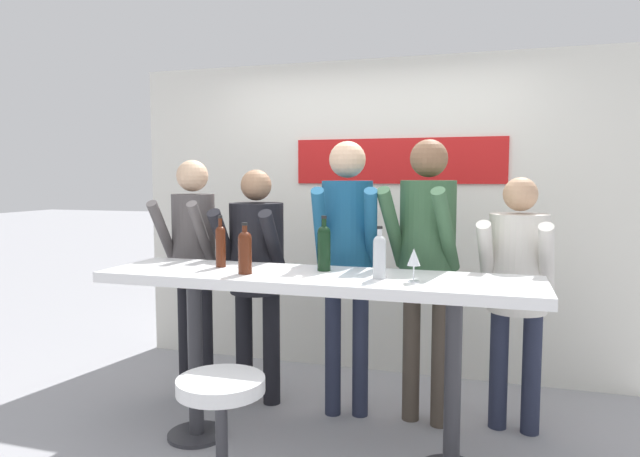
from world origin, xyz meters
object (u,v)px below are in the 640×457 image
Objects in this scene: wine_bottle_0 at (324,246)px; wine_bottle_1 at (380,254)px; person_center_right at (518,277)px; wine_bottle_2 at (221,244)px; person_center at (427,248)px; wine_glass_0 at (414,258)px; person_far_left at (193,249)px; person_center_left at (347,245)px; bar_stool at (221,421)px; tasting_table at (315,301)px; wine_bottle_3 at (245,250)px; person_left at (256,261)px.

wine_bottle_1 is (0.36, -0.16, -0.02)m from wine_bottle_0.
wine_bottle_0 is at bearing 156.18° from wine_bottle_1.
person_center_right is 1.84m from wine_bottle_2.
person_center is 10.41× the size of wine_glass_0.
person_center_left is (1.14, 0.00, 0.07)m from person_far_left.
person_center reaches higher than wine_bottle_1.
wine_bottle_2 reaches higher than bar_stool.
wine_bottle_3 is (-0.38, -0.11, 0.29)m from tasting_table.
wine_bottle_0 reaches higher than wine_bottle_3.
person_center_right reaches higher than wine_bottle_3.
person_left is 1.19m from person_center.
bar_stool is at bearing -63.72° from wine_bottle_2.
wine_glass_0 is at bearing -20.63° from wine_bottle_0.
bar_stool is 1.66m from person_center.
person_far_left reaches higher than wine_bottle_1.
wine_bottle_3 is 0.95m from wine_glass_0.
wine_bottle_2 is 1.20m from wine_glass_0.
person_far_left is at bearing 158.34° from wine_glass_0.
person_far_left is at bearing 157.43° from wine_bottle_1.
person_far_left is 5.35× the size of wine_bottle_0.
person_center is 1.30m from wine_bottle_2.
wine_glass_0 is at bearing 1.50° from wine_bottle_3.
person_center reaches higher than bar_stool.
tasting_table is 1.44× the size of person_far_left.
person_center is (0.52, 0.03, -0.00)m from person_center_left.
person_center_left is (0.04, 0.58, 0.25)m from tasting_table.
wine_bottle_2 is (-0.62, 0.07, 0.29)m from tasting_table.
person_center_left reaches higher than wine_bottle_2.
person_left reaches higher than wine_bottle_1.
tasting_table is at bearing -141.35° from person_center_right.
person_left is at bearing 90.10° from wine_bottle_2.
person_far_left is 1.00m from wine_bottle_3.
person_left is 0.68m from person_center_left.
person_center_right is 9.07× the size of wine_glass_0.
tasting_table is at bearing -97.62° from wine_bottle_0.
wine_bottle_1 is at bearing -128.59° from person_center_right.
tasting_table is at bearing 66.80° from bar_stool.
person_left reaches higher than bar_stool.
person_center_right is at bearing -6.54° from person_center_left.
wine_bottle_2 is 1.78× the size of wine_glass_0.
tasting_table is at bearing 171.44° from wine_glass_0.
tasting_table is at bearing 174.39° from wine_bottle_1.
tasting_table is 14.06× the size of wine_glass_0.
person_left is 0.83m from wine_bottle_0.
person_center_right is at bearing 43.43° from wine_bottle_1.
person_center_left is at bearing -167.80° from person_center_right.
wine_bottle_1 is (0.65, 0.60, 0.76)m from bar_stool.
bar_stool is at bearing -78.58° from wine_bottle_3.
wine_glass_0 is (0.84, 0.55, 0.75)m from bar_stool.
person_center_left is at bearing 58.75° from wine_bottle_3.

